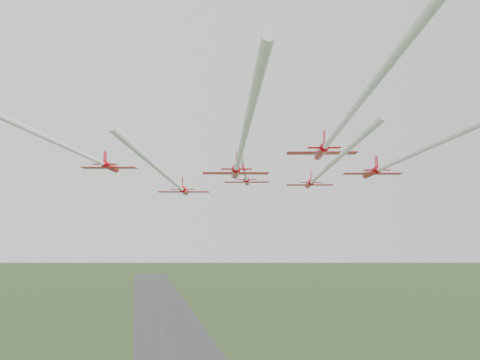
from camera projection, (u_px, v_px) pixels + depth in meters
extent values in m
cube|color=#38373A|center=(173.00, 340.00, 290.11)|extent=(38.00, 900.00, 0.04)
cylinder|color=#CB000A|center=(247.00, 181.00, 115.52)|extent=(2.69, 8.25, 1.06)
cone|color=#CB000A|center=(247.00, 183.00, 120.47)|extent=(1.39, 1.91, 1.06)
cone|color=#CB000A|center=(246.00, 179.00, 110.86)|extent=(1.18, 1.33, 0.96)
ellipsoid|color=black|center=(247.00, 180.00, 117.48)|extent=(0.58, 0.98, 0.31)
cube|color=#CB000A|center=(247.00, 182.00, 114.73)|extent=(8.82, 4.16, 0.10)
cube|color=#CB000A|center=(246.00, 180.00, 111.78)|extent=(4.01, 1.91, 0.08)
cube|color=#CB000A|center=(246.00, 174.00, 112.06)|extent=(0.44, 1.72, 1.93)
cylinder|color=silver|center=(244.00, 168.00, 90.35)|extent=(8.63, 39.43, 0.58)
cylinder|color=#CB000A|center=(184.00, 191.00, 102.72)|extent=(2.35, 8.34, 1.07)
cone|color=#CB000A|center=(186.00, 193.00, 107.71)|extent=(1.33, 1.90, 1.07)
cone|color=#CB000A|center=(182.00, 189.00, 98.01)|extent=(1.14, 1.31, 0.97)
ellipsoid|color=black|center=(185.00, 189.00, 104.69)|extent=(0.55, 0.98, 0.31)
cube|color=#CB000A|center=(184.00, 192.00, 101.92)|extent=(8.86, 3.84, 0.10)
cube|color=#CB000A|center=(182.00, 189.00, 98.93)|extent=(4.03, 1.76, 0.08)
cube|color=#CB000A|center=(183.00, 183.00, 99.22)|extent=(0.37, 1.75, 1.95)
cylinder|color=silver|center=(161.00, 171.00, 68.43)|extent=(9.68, 57.69, 0.58)
cylinder|color=#CB000A|center=(309.00, 184.00, 102.14)|extent=(2.47, 7.60, 0.98)
cone|color=#CB000A|center=(307.00, 186.00, 106.70)|extent=(1.28, 1.76, 0.98)
cone|color=#CB000A|center=(311.00, 182.00, 97.84)|extent=(1.08, 1.22, 0.89)
ellipsoid|color=black|center=(308.00, 183.00, 103.94)|extent=(0.54, 0.90, 0.28)
cube|color=#CB000A|center=(310.00, 185.00, 101.41)|extent=(8.13, 3.83, 0.09)
cube|color=#CB000A|center=(311.00, 182.00, 98.69)|extent=(3.70, 1.76, 0.07)
cube|color=#CB000A|center=(311.00, 177.00, 98.95)|extent=(0.41, 1.59, 1.78)
cylinder|color=silver|center=(333.00, 162.00, 69.53)|extent=(11.72, 54.84, 0.53)
cylinder|color=#CB000A|center=(110.00, 167.00, 91.98)|extent=(2.49, 7.99, 1.03)
cone|color=#CB000A|center=(117.00, 170.00, 96.77)|extent=(1.32, 1.84, 1.03)
cone|color=#CB000A|center=(103.00, 164.00, 87.47)|extent=(1.13, 1.27, 0.93)
ellipsoid|color=black|center=(113.00, 166.00, 93.87)|extent=(0.55, 0.94, 0.30)
cube|color=#CB000A|center=(109.00, 168.00, 91.22)|extent=(8.52, 3.92, 0.09)
cube|color=#CB000A|center=(105.00, 164.00, 88.35)|extent=(3.88, 1.80, 0.07)
cube|color=#CB000A|center=(105.00, 157.00, 88.63)|extent=(0.41, 1.67, 1.87)
cylinder|color=silver|center=(52.00, 140.00, 64.73)|extent=(8.88, 43.93, 0.56)
cylinder|color=#CB000A|center=(236.00, 172.00, 88.51)|extent=(2.50, 9.34, 1.20)
cone|color=#CB000A|center=(235.00, 176.00, 94.10)|extent=(1.46, 2.11, 1.20)
cone|color=#CB000A|center=(236.00, 168.00, 83.24)|extent=(1.26, 1.45, 1.09)
ellipsoid|color=black|center=(235.00, 171.00, 90.72)|extent=(0.60, 1.09, 0.35)
cube|color=#CB000A|center=(236.00, 173.00, 87.62)|extent=(9.90, 4.16, 0.11)
cube|color=#CB000A|center=(236.00, 169.00, 84.27)|extent=(4.50, 1.91, 0.09)
cube|color=#CB000A|center=(236.00, 161.00, 84.59)|extent=(0.39, 1.96, 2.18)
cylinder|color=silver|center=(244.00, 136.00, 54.49)|extent=(8.64, 56.06, 0.65)
cylinder|color=#CB000A|center=(371.00, 173.00, 90.49)|extent=(2.51, 8.33, 1.07)
cone|color=#CB000A|center=(364.00, 176.00, 95.49)|extent=(1.36, 1.91, 1.07)
cone|color=#CB000A|center=(378.00, 169.00, 85.79)|extent=(1.16, 1.32, 0.97)
ellipsoid|color=black|center=(368.00, 171.00, 92.47)|extent=(0.56, 0.98, 0.31)
cube|color=#CB000A|center=(372.00, 174.00, 89.70)|extent=(8.88, 4.00, 0.10)
cube|color=#CB000A|center=(377.00, 170.00, 86.71)|extent=(4.04, 1.83, 0.08)
cube|color=#CB000A|center=(376.00, 163.00, 87.00)|extent=(0.40, 1.74, 1.95)
cylinder|color=silver|center=(419.00, 151.00, 65.85)|extent=(7.41, 38.45, 0.58)
cylinder|color=#CB000A|center=(321.00, 152.00, 74.00)|extent=(2.73, 8.26, 1.06)
cone|color=#CB000A|center=(317.00, 157.00, 78.96)|extent=(1.40, 1.92, 1.06)
cone|color=#CB000A|center=(325.00, 147.00, 69.33)|extent=(1.18, 1.33, 0.97)
ellipsoid|color=black|center=(319.00, 151.00, 75.95)|extent=(0.59, 0.98, 0.31)
cube|color=#CB000A|center=(322.00, 153.00, 73.21)|extent=(8.84, 4.21, 0.10)
cube|color=#CB000A|center=(324.00, 148.00, 70.24)|extent=(4.02, 1.93, 0.08)
cube|color=#CB000A|center=(324.00, 139.00, 70.52)|extent=(0.45, 1.72, 1.93)
cylinder|color=silver|center=(360.00, 101.00, 44.85)|extent=(10.45, 47.19, 0.58)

